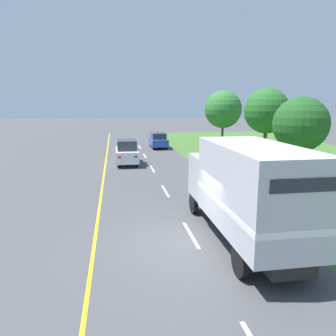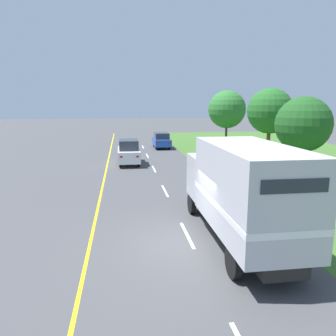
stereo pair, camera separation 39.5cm
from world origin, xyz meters
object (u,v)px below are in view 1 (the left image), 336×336
at_px(horse_trailer_truck, 245,189).
at_px(delineator_post, 323,235).
at_px(roadside_tree_near, 301,124).
at_px(lead_car_white, 127,152).
at_px(lead_car_blue_ahead, 158,140).
at_px(roadside_tree_far, 223,109).
at_px(roadside_tree_mid, 267,111).
at_px(highway_sign, 250,156).

height_order(horse_trailer_truck, delineator_post, horse_trailer_truck).
bearing_deg(roadside_tree_near, lead_car_white, 161.78).
relative_size(horse_trailer_truck, lead_car_blue_ahead, 1.74).
bearing_deg(lead_car_white, roadside_tree_far, 46.07).
distance_m(horse_trailer_truck, lead_car_blue_ahead, 26.37).
bearing_deg(lead_car_blue_ahead, horse_trailer_truck, -90.70).
relative_size(roadside_tree_mid, roadside_tree_far, 0.98).
xyz_separation_m(highway_sign, roadside_tree_mid, (6.42, 11.27, 2.55)).
distance_m(horse_trailer_truck, delineator_post, 3.16).
relative_size(lead_car_white, roadside_tree_far, 0.64).
height_order(horse_trailer_truck, highway_sign, horse_trailer_truck).
relative_size(roadside_tree_near, delineator_post, 5.88).
xyz_separation_m(horse_trailer_truck, highway_sign, (3.86, 8.66, -0.31)).
bearing_deg(roadside_tree_mid, horse_trailer_truck, -117.30).
xyz_separation_m(lead_car_white, roadside_tree_near, (13.03, -4.29, 2.45)).
bearing_deg(lead_car_blue_ahead, roadside_tree_mid, -32.74).
bearing_deg(roadside_tree_far, highway_sign, -104.05).
bearing_deg(roadside_tree_mid, highway_sign, -119.68).
xyz_separation_m(horse_trailer_truck, roadside_tree_mid, (10.29, 19.93, 2.24)).
distance_m(lead_car_white, lead_car_blue_ahead, 10.53).
bearing_deg(roadside_tree_mid, delineator_post, -110.24).
bearing_deg(roadside_tree_near, roadside_tree_mid, 83.42).
bearing_deg(roadside_tree_far, horse_trailer_truck, -107.07).
relative_size(horse_trailer_truck, lead_car_white, 1.84).
bearing_deg(lead_car_white, roadside_tree_near, -18.22).
height_order(lead_car_white, roadside_tree_mid, roadside_tree_mid).
distance_m(highway_sign, roadside_tree_near, 6.84).
bearing_deg(horse_trailer_truck, highway_sign, 65.97).
xyz_separation_m(highway_sign, roadside_tree_far, (5.30, 21.18, 2.52)).
bearing_deg(highway_sign, roadside_tree_mid, 60.32).
bearing_deg(highway_sign, horse_trailer_truck, -114.03).
distance_m(horse_trailer_truck, lead_car_white, 17.00).
relative_size(roadside_tree_mid, delineator_post, 6.87).
height_order(horse_trailer_truck, lead_car_blue_ahead, horse_trailer_truck).
bearing_deg(delineator_post, roadside_tree_far, 77.95).
relative_size(highway_sign, roadside_tree_near, 0.49).
xyz_separation_m(horse_trailer_truck, lead_car_white, (-3.62, 16.57, -1.02)).
bearing_deg(roadside_tree_near, lead_car_blue_ahead, 122.87).
bearing_deg(horse_trailer_truck, roadside_tree_mid, 62.70).
xyz_separation_m(horse_trailer_truck, delineator_post, (2.60, -0.93, -1.55)).
bearing_deg(delineator_post, roadside_tree_mid, 69.76).
distance_m(lead_car_white, roadside_tree_mid, 14.68).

